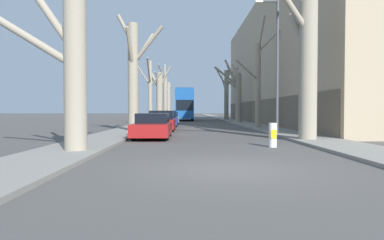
{
  "coord_description": "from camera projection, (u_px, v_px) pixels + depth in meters",
  "views": [
    {
      "loc": [
        -1.03,
        -8.46,
        1.47
      ],
      "look_at": [
        -0.35,
        35.88,
        0.2
      ],
      "focal_mm": 32.0,
      "sensor_mm": 36.0,
      "label": 1
    }
  ],
  "objects": [
    {
      "name": "street_tree_right_0",
      "position": [
        306.0,
        62.0,
        16.07
      ],
      "size": [
        2.76,
        3.66,
        8.33
      ],
      "color": "gray",
      "rests_on": "ground"
    },
    {
      "name": "traffic_bollard",
      "position": [
        273.0,
        135.0,
        13.59
      ],
      "size": [
        0.32,
        0.33,
        0.97
      ],
      "color": "white",
      "rests_on": "ground"
    },
    {
      "name": "double_decker_bus",
      "position": [
        185.0,
        103.0,
        49.48
      ],
      "size": [
        2.46,
        10.43,
        4.43
      ],
      "color": "#19519E",
      "rests_on": "ground"
    },
    {
      "name": "parked_car_2",
      "position": [
        167.0,
        119.0,
        30.66
      ],
      "size": [
        1.89,
        4.08,
        1.44
      ],
      "color": "navy",
      "rests_on": "ground"
    },
    {
      "name": "building_facade_right",
      "position": [
        302.0,
        63.0,
        36.75
      ],
      "size": [
        10.08,
        41.51,
        13.07
      ],
      "color": "tan",
      "rests_on": "ground"
    },
    {
      "name": "street_tree_left_5",
      "position": [
        167.0,
        97.0,
        68.69
      ],
      "size": [
        2.86,
        3.03,
        8.74
      ],
      "color": "gray",
      "rests_on": "ground"
    },
    {
      "name": "street_tree_right_3",
      "position": [
        227.0,
        92.0,
        50.34
      ],
      "size": [
        4.24,
        3.26,
        8.74
      ],
      "color": "gray",
      "rests_on": "ground"
    },
    {
      "name": "lamp_post",
      "position": [
        276.0,
        59.0,
        19.99
      ],
      "size": [
        1.4,
        0.2,
        7.97
      ],
      "color": "#4C4F54",
      "rests_on": "ground"
    },
    {
      "name": "street_tree_left_3",
      "position": [
        160.0,
        94.0,
        46.36
      ],
      "size": [
        3.18,
        1.96,
        7.37
      ],
      "color": "gray",
      "rests_on": "ground"
    },
    {
      "name": "street_tree_right_2",
      "position": [
        237.0,
        93.0,
        39.4
      ],
      "size": [
        3.23,
        3.19,
        7.44
      ],
      "color": "gray",
      "rests_on": "ground"
    },
    {
      "name": "street_tree_left_0",
      "position": [
        73.0,
        60.0,
        11.63
      ],
      "size": [
        5.31,
        1.71,
        7.15
      ],
      "color": "gray",
      "rests_on": "ground"
    },
    {
      "name": "street_tree_left_4",
      "position": [
        165.0,
        94.0,
        57.61
      ],
      "size": [
        2.62,
        5.37,
        9.6
      ],
      "color": "gray",
      "rests_on": "ground"
    },
    {
      "name": "sidewalk_right",
      "position": [
        223.0,
        118.0,
        58.56
      ],
      "size": [
        2.47,
        120.0,
        0.12
      ],
      "primitive_type": "cube",
      "color": "gray",
      "rests_on": "ground"
    },
    {
      "name": "parked_car_1",
      "position": [
        162.0,
        121.0,
        24.45
      ],
      "size": [
        1.86,
        4.5,
        1.44
      ],
      "color": "maroon",
      "rests_on": "ground"
    },
    {
      "name": "parked_car_0",
      "position": [
        153.0,
        126.0,
        18.0
      ],
      "size": [
        1.85,
        4.46,
        1.31
      ],
      "color": "maroon",
      "rests_on": "ground"
    },
    {
      "name": "parked_car_3",
      "position": [
        170.0,
        118.0,
        36.14
      ],
      "size": [
        1.88,
        4.28,
        1.28
      ],
      "color": "#9EA3AD",
      "rests_on": "ground"
    },
    {
      "name": "street_tree_left_1",
      "position": [
        134.0,
        72.0,
        22.95
      ],
      "size": [
        3.22,
        3.52,
        7.83
      ],
      "color": "gray",
      "rests_on": "ground"
    },
    {
      "name": "street_tree_left_2",
      "position": [
        150.0,
        90.0,
        33.94
      ],
      "size": [
        3.22,
        3.23,
        6.99
      ],
      "color": "gray",
      "rests_on": "ground"
    },
    {
      "name": "sidewalk_left",
      "position": [
        163.0,
        118.0,
        58.4
      ],
      "size": [
        2.47,
        120.0,
        0.12
      ],
      "primitive_type": "cube",
      "color": "gray",
      "rests_on": "ground"
    },
    {
      "name": "street_tree_right_1",
      "position": [
        258.0,
        81.0,
        27.08
      ],
      "size": [
        4.14,
        2.0,
        8.53
      ],
      "color": "gray",
      "rests_on": "ground"
    },
    {
      "name": "ground_plane",
      "position": [
        228.0,
        169.0,
        8.51
      ],
      "size": [
        300.0,
        300.0,
        0.0
      ],
      "primitive_type": "plane",
      "color": "#4C4947"
    }
  ]
}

